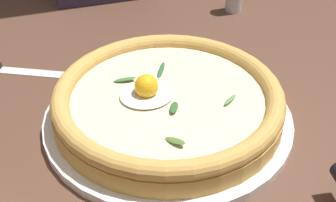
# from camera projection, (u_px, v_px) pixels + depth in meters

# --- Properties ---
(ground_plane) EXTENTS (2.40, 2.40, 0.03)m
(ground_plane) POSITION_uv_depth(u_px,v_px,m) (153.00, 138.00, 0.58)
(ground_plane) COLOR brown
(ground_plane) RESTS_ON ground
(pizza_plate) EXTENTS (0.32, 0.32, 0.01)m
(pizza_plate) POSITION_uv_depth(u_px,v_px,m) (168.00, 117.00, 0.58)
(pizza_plate) COLOR white
(pizza_plate) RESTS_ON ground
(pizza) EXTENTS (0.30, 0.30, 0.06)m
(pizza) POSITION_uv_depth(u_px,v_px,m) (168.00, 100.00, 0.56)
(pizza) COLOR gold
(pizza) RESTS_ON pizza_plate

